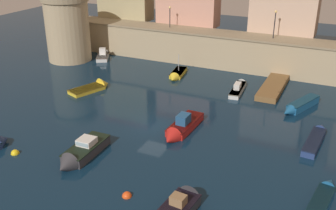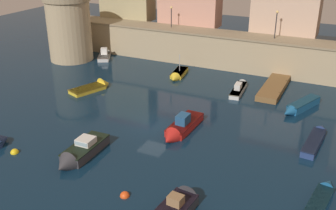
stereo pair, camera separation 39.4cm
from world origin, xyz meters
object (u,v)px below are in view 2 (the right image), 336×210
Objects in this scene: quay_lamp_1 at (276,20)px; moored_boat_7 at (96,87)px; moored_boat_3 at (177,75)px; mooring_buoy_1 at (15,153)px; moored_boat_4 at (79,153)px; mooring_buoy_0 at (125,196)px; moored_boat_9 at (180,128)px; moored_boat_0 at (180,203)px; moored_boat_1 at (316,138)px; moored_boat_5 at (321,199)px; moored_boat_8 at (240,87)px; moored_boat_10 at (300,106)px; fortress_tower at (69,28)px; quay_lamp_0 at (171,13)px; moored_boat_6 at (105,55)px.

quay_lamp_1 reaches higher than moored_boat_7.
moored_boat_3 reaches higher than mooring_buoy_1.
mooring_buoy_0 is (6.02, -2.73, -0.49)m from moored_boat_4.
moored_boat_4 is at bearing -34.08° from moored_boat_9.
moored_boat_0 reaches higher than moored_boat_1.
quay_lamp_1 is 28.24m from moored_boat_5.
moored_boat_8 is 25.75m from mooring_buoy_1.
moored_boat_3 is at bearing -146.33° from quay_lamp_1.
moored_boat_3 is 10.64m from moored_boat_7.
moored_boat_10 is (9.16, 10.11, -0.01)m from moored_boat_9.
moored_boat_3 is 0.84× the size of moored_boat_10.
fortress_tower is 1.49× the size of moored_boat_10.
quay_lamp_1 is 30.64m from moored_boat_4.
fortress_tower is 33.29m from moored_boat_10.
moored_boat_10 is (19.93, -10.63, -6.17)m from quay_lamp_0.
fortress_tower reaches higher than moored_boat_9.
moored_boat_0 is 15.34m from moored_boat_1.
moored_boat_10 is at bearing 22.03° from moored_boat_5.
fortress_tower is 37.31m from moored_boat_0.
moored_boat_1 is at bearing 30.09° from mooring_buoy_1.
moored_boat_10 is (-2.37, 6.44, 0.10)m from moored_boat_1.
moored_boat_5 is 0.96× the size of moored_boat_10.
moored_boat_8 reaches higher than moored_boat_1.
quay_lamp_0 is 0.50× the size of moored_boat_5.
quay_lamp_0 reaches higher than moored_boat_7.
moored_boat_0 is 10.35m from moored_boat_4.
moored_boat_4 is at bearing -108.19° from quay_lamp_1.
quay_lamp_0 is 35.66m from moored_boat_5.
quay_lamp_1 is 0.54× the size of moored_boat_1.
moored_boat_3 is at bearing 65.53° from moored_boat_1.
quay_lamp_1 is at bearing 29.20° from moored_boat_1.
moored_boat_4 is 0.97× the size of moored_boat_10.
quay_lamp_0 is 4.19× the size of mooring_buoy_1.
quay_lamp_0 reaches higher than moored_boat_6.
moored_boat_3 is 21.57m from moored_boat_4.
moored_boat_3 reaches higher than moored_boat_10.
moored_boat_6 is 26.23m from moored_boat_9.
moored_boat_4 is at bearing -79.63° from quay_lamp_0.
moored_boat_10 is (29.09, -6.94, 0.04)m from moored_boat_6.
moored_boat_4 reaches higher than moored_boat_10.
moored_boat_6 reaches higher than moored_boat_4.
mooring_buoy_1 is (-15.57, 0.59, -0.47)m from moored_boat_0.
moored_boat_6 is (3.69, 2.93, -4.24)m from fortress_tower.
moored_boat_10 reaches higher than moored_boat_5.
moored_boat_10 is at bearing -63.22° from quay_lamp_1.
quay_lamp_0 reaches higher than moored_boat_3.
moored_boat_7 is at bearing 75.68° from moored_boat_5.
moored_boat_7 reaches higher than moored_boat_1.
mooring_buoy_0 is at bearing 63.75° from moored_boat_4.
moored_boat_6 is at bearing 71.77° from moored_boat_1.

